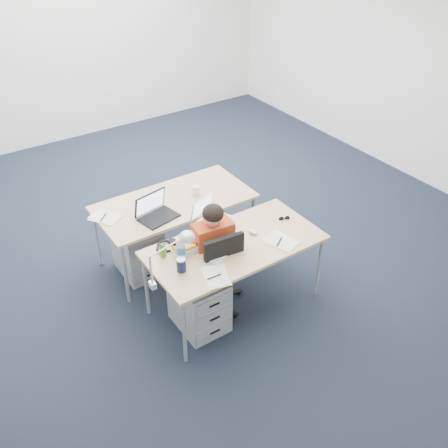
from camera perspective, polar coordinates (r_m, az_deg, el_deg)
The scene contains 24 objects.
floor at distance 5.90m, azimuth -0.68°, elevation -0.90°, with size 7.00×7.00×0.00m, color black.
room at distance 5.09m, azimuth -0.82°, elevation 14.95°, with size 6.02×7.02×2.80m.
desk_near at distance 4.53m, azimuth 1.24°, elevation -2.78°, with size 1.60×0.80×0.73m.
desk_far at distance 5.15m, azimuth -5.68°, elevation 2.23°, with size 1.60×0.80×0.73m.
office_chair at distance 4.78m, azimuth -0.94°, elevation -6.93°, with size 0.64×0.64×0.92m.
seated_person at distance 4.70m, azimuth -1.91°, elevation -3.02°, with size 0.38×0.65×1.13m.
drawer_pedestal_near at distance 4.59m, azimuth -2.87°, elevation -8.89°, with size 0.40×0.50×0.55m, color #B0B3B5.
drawer_pedestal_far at distance 5.26m, azimuth -9.77°, elevation -2.86°, with size 0.40×0.50×0.55m, color #B0B3B5.
silver_laptop at distance 4.58m, azimuth -1.24°, elevation 0.91°, with size 0.30×0.24×0.32m, color silver, non-canonical shape.
wireless_keyboard at distance 4.36m, azimuth -0.39°, elevation -3.55°, with size 0.26×0.11×0.01m, color white.
computer_mouse at distance 4.63m, azimuth 3.29°, elevation -0.86°, with size 0.06×0.10×0.04m, color white.
headphones at distance 4.48m, azimuth -6.64°, elevation -2.45°, with size 0.22×0.17×0.04m, color black, non-canonical shape.
can_koozie at distance 4.18m, azimuth -4.91°, elevation -4.67°, with size 0.08×0.08×0.13m, color #121B3B.
water_bottle at distance 4.27m, azimuth -4.98°, elevation -2.65°, with size 0.08×0.08×0.25m, color silver.
bear_figurine at distance 4.35m, azimuth -7.02°, elevation -2.91°, with size 0.08×0.06×0.14m, color #346C1C, non-canonical shape.
book_stack at distance 4.39m, azimuth -4.58°, elevation -2.81°, with size 0.20×0.15×0.09m, color silver.
cordless_phone at distance 4.37m, azimuth -5.61°, elevation -2.59°, with size 0.04×0.02×0.14m, color black.
papers_left at distance 4.14m, azimuth -0.94°, elevation -6.06°, with size 0.19×0.27×0.01m, color #FBEC91.
papers_right at distance 4.55m, azimuth 6.53°, elevation -2.02°, with size 0.21×0.30×0.01m, color #FBEC91.
sunglasses at distance 4.84m, azimuth 6.90°, elevation 0.63°, with size 0.11×0.05×0.03m, color black, non-canonical shape.
desk_lamp at distance 3.99m, azimuth -6.72°, elevation -4.19°, with size 0.38×0.14×0.44m, color silver, non-canonical shape.
dark_laptop at distance 4.81m, azimuth -7.56°, elevation 1.93°, with size 0.35×0.34×0.26m, color black, non-canonical shape.
far_cup at distance 5.17m, azimuth -3.23°, elevation 3.81°, with size 0.08×0.08×0.11m, color white.
far_papers at distance 4.97m, azimuth -13.42°, elevation 0.72°, with size 0.20×0.28×0.01m, color white.
Camera 1 is at (-2.62, -4.01, 3.44)m, focal length 40.00 mm.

